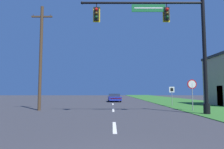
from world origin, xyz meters
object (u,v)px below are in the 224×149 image
at_px(signal_mast, 174,38).
at_px(utility_pole_near, 40,55).
at_px(car_ahead, 114,98).
at_px(stop_sign, 191,88).
at_px(route_sign_post, 171,92).

xyz_separation_m(signal_mast, utility_pole_near, (-10.54, 2.97, -0.73)).
relative_size(car_ahead, utility_pole_near, 0.53).
bearing_deg(car_ahead, stop_sign, -67.42).
bearing_deg(route_sign_post, utility_pole_near, -159.70).
bearing_deg(stop_sign, car_ahead, 112.58).
xyz_separation_m(route_sign_post, utility_pole_near, (-12.48, -4.62, 3.10)).
xyz_separation_m(car_ahead, stop_sign, (6.19, -14.90, 1.26)).
bearing_deg(route_sign_post, car_ahead, 121.65).
xyz_separation_m(stop_sign, utility_pole_near, (-12.63, 0.46, 2.76)).
bearing_deg(signal_mast, car_ahead, 103.28).
height_order(stop_sign, utility_pole_near, utility_pole_near).
height_order(signal_mast, stop_sign, signal_mast).
bearing_deg(signal_mast, stop_sign, 50.15).
relative_size(signal_mast, car_ahead, 1.90).
xyz_separation_m(stop_sign, route_sign_post, (-0.14, 5.08, -0.34)).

